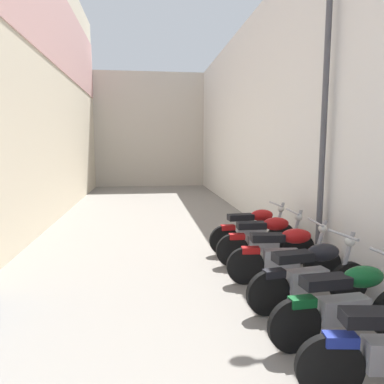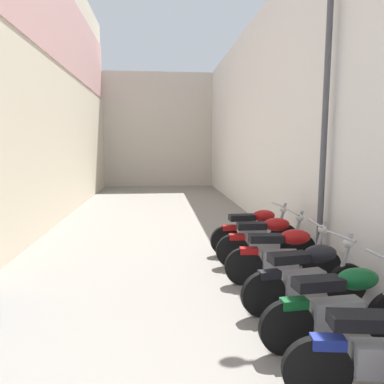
{
  "view_description": "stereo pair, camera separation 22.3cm",
  "coord_description": "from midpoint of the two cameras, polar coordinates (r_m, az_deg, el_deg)",
  "views": [
    {
      "loc": [
        -0.26,
        0.95,
        2.22
      ],
      "look_at": [
        0.57,
        7.31,
        1.37
      ],
      "focal_mm": 33.5,
      "sensor_mm": 36.0,
      "label": 1
    },
    {
      "loc": [
        -0.04,
        0.93,
        2.22
      ],
      "look_at": [
        0.57,
        7.31,
        1.37
      ],
      "focal_mm": 33.5,
      "sensor_mm": 36.0,
      "label": 2
    }
  ],
  "objects": [
    {
      "name": "motorcycle_seventh",
      "position": [
        6.75,
        12.77,
        -7.39
      ],
      "size": [
        1.85,
        0.58,
        1.04
      ],
      "color": "black",
      "rests_on": "ground"
    },
    {
      "name": "motorcycle_eighth",
      "position": [
        7.47,
        10.9,
        -5.88
      ],
      "size": [
        1.85,
        0.58,
        1.04
      ],
      "color": "black",
      "rests_on": "ground"
    },
    {
      "name": "building_right",
      "position": [
        9.72,
        14.2,
        11.86
      ],
      "size": [
        0.45,
        20.17,
        5.97
      ],
      "color": "silver",
      "rests_on": "ground"
    },
    {
      "name": "building_far_end",
      "position": [
        20.24,
        -5.1,
        9.71
      ],
      "size": [
        8.74,
        2.0,
        5.97
      ],
      "primitive_type": "cube",
      "color": "beige",
      "rests_on": "ground"
    },
    {
      "name": "motorcycle_fourth",
      "position": [
        4.42,
        24.14,
        -16.06
      ],
      "size": [
        1.85,
        0.58,
        1.04
      ],
      "color": "black",
      "rests_on": "ground"
    },
    {
      "name": "building_left",
      "position": [
        9.74,
        -23.98,
        18.09
      ],
      "size": [
        0.45,
        20.17,
        8.14
      ],
      "color": "beige",
      "rests_on": "ground"
    },
    {
      "name": "street_lamp",
      "position": [
        6.43,
        20.77,
        13.08
      ],
      "size": [
        0.79,
        0.18,
        4.98
      ],
      "color": "#47474C",
      "rests_on": "ground"
    },
    {
      "name": "ground_plane",
      "position": [
        7.48,
        -4.12,
        -9.72
      ],
      "size": [
        36.17,
        36.17,
        0.0
      ],
      "primitive_type": "plane",
      "color": "gray"
    },
    {
      "name": "motorcycle_sixth",
      "position": [
        5.95,
        15.46,
        -9.53
      ],
      "size": [
        1.85,
        0.58,
        1.04
      ],
      "color": "black",
      "rests_on": "ground"
    },
    {
      "name": "motorcycle_fifth",
      "position": [
        5.15,
        19.15,
        -12.38
      ],
      "size": [
        1.84,
        0.58,
        1.04
      ],
      "color": "black",
      "rests_on": "ground"
    }
  ]
}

